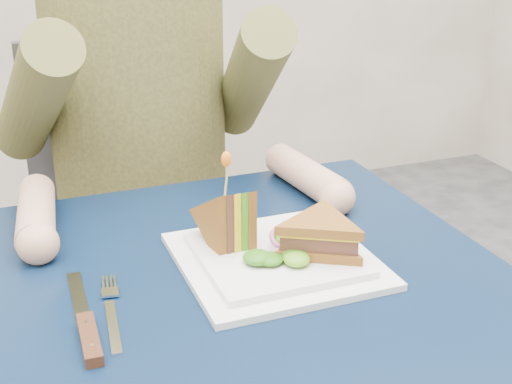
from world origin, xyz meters
name	(u,v)px	position (x,y,z in m)	size (l,w,h in m)	color
table	(235,336)	(0.00, 0.00, 0.65)	(0.75, 0.75, 0.73)	black
chair	(137,222)	(0.00, 0.65, 0.54)	(0.42, 0.40, 0.93)	#47474C
diner	(137,64)	(0.00, 0.54, 0.91)	(0.54, 0.59, 0.74)	#4A4722
plate	(276,258)	(0.07, 0.03, 0.74)	(0.26, 0.26, 0.02)	white
sandwich_flat	(320,236)	(0.13, 0.01, 0.78)	(0.19, 0.19, 0.05)	brown
sandwich_upright	(227,222)	(0.02, 0.08, 0.78)	(0.08, 0.12, 0.12)	brown
fork	(112,314)	(-0.16, -0.02, 0.73)	(0.04, 0.18, 0.01)	silver
knife	(87,330)	(-0.20, -0.05, 0.74)	(0.03, 0.22, 0.02)	silver
toothpick	(227,179)	(0.02, 0.08, 0.85)	(0.00, 0.00, 0.06)	tan
toothpick_frill	(226,159)	(0.02, 0.08, 0.88)	(0.01, 0.01, 0.02)	orange
lettuce_spill	(276,241)	(0.08, 0.04, 0.76)	(0.15, 0.13, 0.02)	#337A14
onion_ring	(285,238)	(0.09, 0.04, 0.77)	(0.04, 0.04, 0.01)	#9E4C7A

